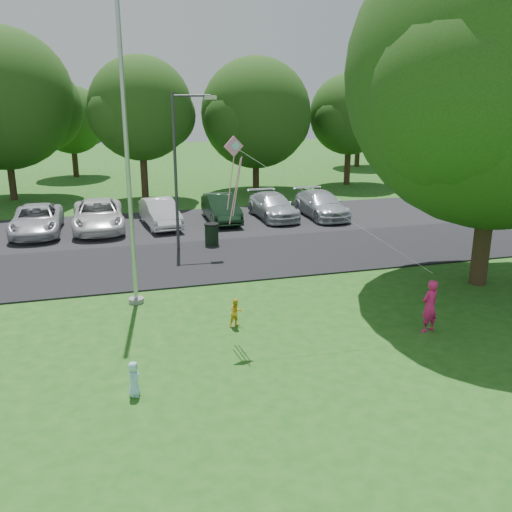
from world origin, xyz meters
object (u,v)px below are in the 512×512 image
object	(u,v)px
street_lamp	(181,157)
trash_can	(212,235)
flagpole	(128,178)
big_tree	(501,82)
child_yellow	(236,313)
kite	(240,166)
woman	(430,306)
child_blue	(134,379)

from	to	relation	value
street_lamp	trash_can	xyz separation A→B (m)	(1.25, 0.10, -3.52)
flagpole	big_tree	bearing A→B (deg)	-7.05
child_yellow	kite	xyz separation A→B (m)	(0.09, -0.22, 4.41)
big_tree	woman	world-z (taller)	big_tree
woman	child_yellow	xyz separation A→B (m)	(-5.36, 1.86, -0.35)
trash_can	child_yellow	world-z (taller)	trash_can
street_lamp	flagpole	bearing A→B (deg)	-109.19
trash_can	child_blue	size ratio (longest dim) A/B	1.20
street_lamp	child_blue	xyz separation A→B (m)	(-3.06, -12.15, -3.61)
trash_can	flagpole	bearing A→B (deg)	-121.62
flagpole	kite	distance (m)	4.21
big_tree	kite	size ratio (longest dim) A/B	2.20
big_tree	woman	xyz separation A→B (m)	(-4.00, -3.18, -6.26)
big_tree	woman	size ratio (longest dim) A/B	7.89
trash_can	child_blue	distance (m)	12.99
kite	child_yellow	bearing A→B (deg)	104.09
street_lamp	trash_can	distance (m)	3.74
child_blue	flagpole	bearing A→B (deg)	10.63
flagpole	child_yellow	size ratio (longest dim) A/B	11.23
trash_can	child_yellow	xyz separation A→B (m)	(-1.08, -9.03, -0.07)
big_tree	kite	xyz separation A→B (m)	(-9.27, -1.54, -2.21)
flagpole	child_yellow	distance (m)	5.41
flagpole	child_blue	distance (m)	7.12
child_yellow	child_blue	distance (m)	4.57
flagpole	street_lamp	distance (m)	6.63
big_tree	child_blue	xyz separation A→B (m)	(-12.60, -4.55, -6.63)
street_lamp	big_tree	bearing A→B (deg)	-34.95
street_lamp	big_tree	world-z (taller)	big_tree
woman	child_yellow	distance (m)	5.68
flagpole	trash_can	xyz separation A→B (m)	(3.82, 6.21, -3.65)
child_yellow	kite	size ratio (longest dim) A/B	0.16
street_lamp	child_yellow	size ratio (longest dim) A/B	7.54
street_lamp	big_tree	xyz separation A→B (m)	(9.54, -7.61, 3.02)
big_tree	child_yellow	distance (m)	11.54
street_lamp	kite	distance (m)	9.19
child_blue	kite	bearing A→B (deg)	-32.64
child_blue	kite	distance (m)	6.30
child_yellow	child_blue	bearing A→B (deg)	-153.10
trash_can	woman	xyz separation A→B (m)	(4.28, -10.88, 0.28)
child_yellow	flagpole	bearing A→B (deg)	116.19
woman	child_blue	bearing A→B (deg)	-7.52
flagpole	kite	size ratio (longest dim) A/B	1.75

